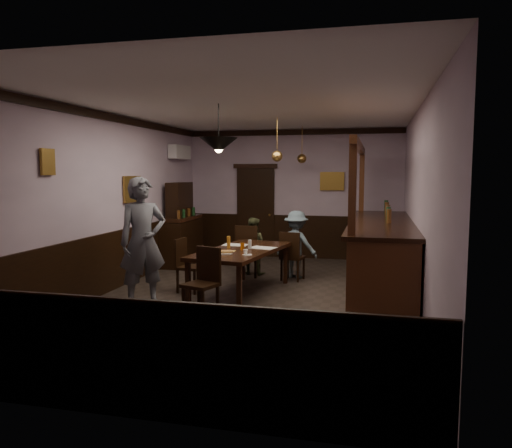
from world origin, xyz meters
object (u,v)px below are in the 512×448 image
(sideboard, at_px, (182,232))
(pendant_iron, at_px, (219,145))
(person_seated_right, at_px, (296,244))
(chair_far_right, at_px, (291,254))
(chair_far_left, at_px, (248,249))
(chair_side, at_px, (186,263))
(bar_counter, at_px, (381,254))
(pendant_brass_far, at_px, (302,159))
(dining_table, at_px, (241,253))
(pendant_brass_mid, at_px, (277,156))
(soda_can, at_px, (242,246))
(coffee_cup, at_px, (246,252))
(person_standing, at_px, (143,242))
(chair_near, at_px, (204,278))
(person_seated_left, at_px, (253,246))

(sideboard, relative_size, pendant_iron, 2.53)
(person_seated_right, bearing_deg, chair_far_right, 97.09)
(chair_far_left, xyz_separation_m, chair_side, (-0.71, -1.38, -0.06))
(chair_far_right, bearing_deg, bar_counter, 177.77)
(chair_far_left, height_order, pendant_brass_far, pendant_brass_far)
(dining_table, height_order, pendant_iron, pendant_iron)
(bar_counter, distance_m, pendant_brass_mid, 2.56)
(sideboard, bearing_deg, pendant_brass_far, 16.33)
(chair_far_left, xyz_separation_m, soda_can, (0.28, -1.41, 0.26))
(pendant_iron, relative_size, pendant_brass_mid, 0.87)
(chair_far_right, distance_m, soda_can, 1.44)
(dining_table, xyz_separation_m, coffee_cup, (0.21, -0.54, 0.11))
(chair_side, distance_m, coffee_cup, 1.29)
(sideboard, bearing_deg, chair_far_left, -28.66)
(person_standing, distance_m, pendant_brass_mid, 3.10)
(chair_far_right, height_order, pendant_brass_far, pendant_brass_far)
(chair_side, bearing_deg, pendant_iron, -125.15)
(chair_far_right, xyz_separation_m, bar_counter, (1.60, -0.39, 0.13))
(coffee_cup, bearing_deg, chair_near, -108.88)
(person_standing, distance_m, soda_can, 1.62)
(pendant_brass_far, bearing_deg, chair_far_right, -87.23)
(dining_table, relative_size, chair_near, 2.42)
(chair_far_left, xyz_separation_m, coffee_cup, (0.45, -1.86, 0.25))
(pendant_iron, bearing_deg, pendant_brass_mid, 76.97)
(chair_near, xyz_separation_m, pendant_brass_far, (0.74, 4.31, 1.77))
(chair_far_right, relative_size, chair_near, 0.95)
(chair_side, bearing_deg, chair_far_right, -45.14)
(coffee_cup, relative_size, sideboard, 0.04)
(dining_table, xyz_separation_m, chair_side, (-0.94, -0.06, -0.19))
(chair_far_right, distance_m, sideboard, 2.82)
(bar_counter, height_order, pendant_brass_far, pendant_brass_far)
(chair_near, distance_m, sideboard, 3.99)
(coffee_cup, height_order, bar_counter, bar_counter)
(person_seated_right, xyz_separation_m, coffee_cup, (-0.47, -2.00, 0.16))
(chair_far_left, bearing_deg, person_seated_left, -97.27)
(person_seated_left, bearing_deg, chair_far_right, 165.13)
(pendant_brass_mid, bearing_deg, chair_far_right, -9.30)
(person_standing, height_order, person_seated_right, person_standing)
(person_seated_left, relative_size, coffee_cup, 14.06)
(chair_near, bearing_deg, pendant_brass_mid, 97.05)
(chair_far_right, relative_size, chair_side, 1.02)
(person_standing, xyz_separation_m, soda_can, (1.27, 0.99, -0.16))
(sideboard, bearing_deg, chair_near, -63.57)
(soda_can, bearing_deg, bar_counter, 22.13)
(chair_far_left, relative_size, soda_can, 8.35)
(chair_far_left, distance_m, chair_side, 1.55)
(dining_table, height_order, pendant_brass_mid, pendant_brass_mid)
(coffee_cup, bearing_deg, pendant_iron, -134.65)
(coffee_cup, bearing_deg, person_seated_right, 85.66)
(chair_side, height_order, pendant_brass_mid, pendant_brass_mid)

